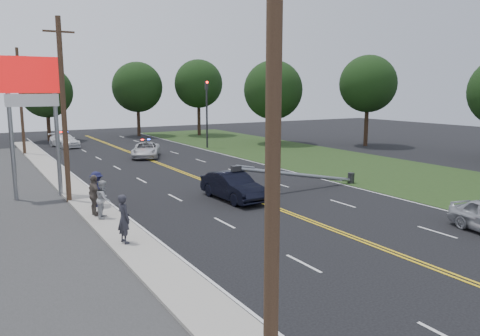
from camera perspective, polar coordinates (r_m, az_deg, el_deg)
ground at (r=21.11m, az=12.35°, el=-7.78°), size 120.00×120.00×0.00m
sidewalk at (r=26.04m, az=-17.55°, el=-4.54°), size 1.80×70.00×0.12m
grass_verge at (r=37.34m, az=17.25°, el=-0.40°), size 12.00×80.00×0.01m
centerline_yellow at (r=28.98m, az=-1.14°, el=-2.77°), size 0.36×80.00×0.00m
pylon_sign at (r=28.90m, az=-24.06°, el=8.34°), size 3.20×0.35×8.00m
traffic_signal at (r=49.91m, az=-4.07°, el=7.29°), size 0.28×0.41×7.05m
fallen_streetlight at (r=29.45m, az=7.90°, el=-0.85°), size 9.36×0.44×1.91m
utility_pole_near at (r=8.22m, az=4.03°, el=1.53°), size 1.60×0.28×10.00m
utility_pole_mid at (r=27.13m, az=-20.70°, el=6.59°), size 1.60×0.28×10.00m
utility_pole_far at (r=48.94m, az=-25.17°, el=7.39°), size 1.60×0.28×10.00m
tree_6 at (r=60.64m, az=-22.54°, el=8.55°), size 6.07×6.07×8.90m
tree_7 at (r=63.88m, az=-12.40°, el=9.60°), size 6.58×6.58×9.73m
tree_8 at (r=63.74m, az=-5.09°, el=10.18°), size 6.43×6.43×10.11m
tree_9 at (r=53.65m, az=4.07°, el=9.46°), size 6.66×6.66×9.42m
tree_13 at (r=53.21m, az=15.34°, el=9.86°), size 6.16×6.16×9.84m
crashed_sedan at (r=26.48m, az=-0.87°, el=-2.24°), size 1.88×4.85×1.58m
emergency_a at (r=43.85m, az=-11.40°, el=2.19°), size 4.14×5.47×1.38m
emergency_b at (r=53.98m, az=-20.63°, el=3.15°), size 2.92×5.16×1.41m
bystander_a at (r=19.35m, az=-13.98°, el=-6.01°), size 0.58×0.79×1.99m
bystander_b at (r=23.33m, az=-16.29°, el=-3.66°), size 0.99×1.09×1.81m
bystander_c at (r=25.60m, az=-17.05°, el=-2.48°), size 1.05×1.37×1.87m
bystander_d at (r=23.84m, az=-17.32°, el=-3.20°), size 0.66×1.23×2.00m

